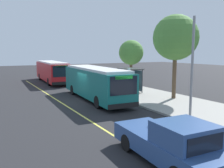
{
  "coord_description": "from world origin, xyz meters",
  "views": [
    {
      "loc": [
        19.92,
        -8.12,
        4.4
      ],
      "look_at": [
        3.04,
        1.12,
        1.79
      ],
      "focal_mm": 38.6,
      "sensor_mm": 36.0,
      "label": 1
    }
  ],
  "objects_px": {
    "waiting_bench": "(132,87)",
    "route_sign_post": "(129,79)",
    "pedestrian_commuter": "(119,83)",
    "transit_bus_second": "(52,71)",
    "pickup_truck": "(171,143)",
    "transit_bus_main": "(95,82)"
  },
  "relations": [
    {
      "from": "waiting_bench",
      "to": "route_sign_post",
      "type": "xyz_separation_m",
      "value": [
        2.93,
        -2.29,
        1.32
      ]
    },
    {
      "from": "route_sign_post",
      "to": "pedestrian_commuter",
      "type": "relative_size",
      "value": 1.66
    },
    {
      "from": "transit_bus_second",
      "to": "pedestrian_commuter",
      "type": "relative_size",
      "value": 7.04
    },
    {
      "from": "transit_bus_second",
      "to": "pedestrian_commuter",
      "type": "height_order",
      "value": "transit_bus_second"
    },
    {
      "from": "transit_bus_second",
      "to": "pickup_truck",
      "type": "xyz_separation_m",
      "value": [
        27.64,
        -2.65,
        -0.76
      ]
    },
    {
      "from": "pedestrian_commuter",
      "to": "transit_bus_second",
      "type": "bearing_deg",
      "value": -165.2
    },
    {
      "from": "transit_bus_second",
      "to": "route_sign_post",
      "type": "distance_m",
      "value": 16.38
    },
    {
      "from": "transit_bus_main",
      "to": "pedestrian_commuter",
      "type": "height_order",
      "value": "transit_bus_main"
    },
    {
      "from": "transit_bus_second",
      "to": "route_sign_post",
      "type": "height_order",
      "value": "same"
    },
    {
      "from": "transit_bus_second",
      "to": "waiting_bench",
      "type": "height_order",
      "value": "transit_bus_second"
    },
    {
      "from": "waiting_bench",
      "to": "pickup_truck",
      "type": "bearing_deg",
      "value": -28.09
    },
    {
      "from": "waiting_bench",
      "to": "transit_bus_second",
      "type": "bearing_deg",
      "value": -159.09
    },
    {
      "from": "transit_bus_main",
      "to": "route_sign_post",
      "type": "bearing_deg",
      "value": 58.18
    },
    {
      "from": "waiting_bench",
      "to": "pedestrian_commuter",
      "type": "relative_size",
      "value": 0.95
    },
    {
      "from": "route_sign_post",
      "to": "waiting_bench",
      "type": "bearing_deg",
      "value": 142.01
    },
    {
      "from": "pickup_truck",
      "to": "waiting_bench",
      "type": "bearing_deg",
      "value": 151.91
    },
    {
      "from": "transit_bus_main",
      "to": "transit_bus_second",
      "type": "xyz_separation_m",
      "value": [
        -14.53,
        -0.16,
        0.0
      ]
    },
    {
      "from": "transit_bus_second",
      "to": "pickup_truck",
      "type": "bearing_deg",
      "value": -5.47
    },
    {
      "from": "transit_bus_main",
      "to": "waiting_bench",
      "type": "relative_size",
      "value": 6.92
    },
    {
      "from": "pickup_truck",
      "to": "route_sign_post",
      "type": "xyz_separation_m",
      "value": [
        -11.49,
        5.41,
        1.1
      ]
    },
    {
      "from": "transit_bus_main",
      "to": "pedestrian_commuter",
      "type": "relative_size",
      "value": 6.55
    },
    {
      "from": "transit_bus_second",
      "to": "pickup_truck",
      "type": "relative_size",
      "value": 2.17
    }
  ]
}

